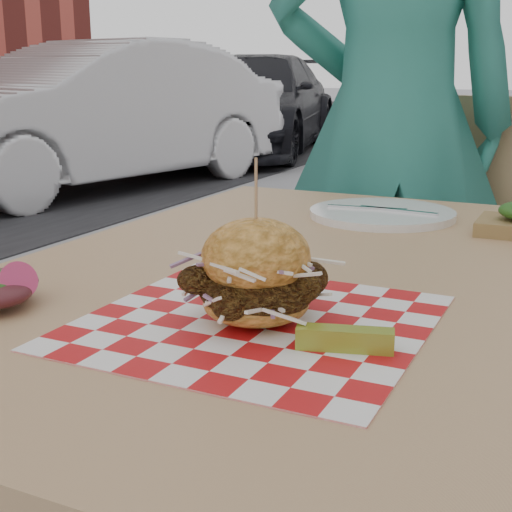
# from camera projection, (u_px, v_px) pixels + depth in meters

# --- Properties ---
(diner) EXTENTS (0.75, 0.62, 1.77)m
(diner) POSITION_uv_depth(u_px,v_px,m) (392.00, 123.00, 1.84)
(diner) COLOR teal
(diner) RESTS_ON ground
(car_white) EXTENTS (2.18, 4.08, 1.28)m
(car_white) POSITION_uv_depth(u_px,v_px,m) (90.00, 115.00, 6.18)
(car_white) COLOR silver
(car_white) RESTS_ON ground
(car_dark) EXTENTS (2.56, 4.47, 1.22)m
(car_dark) POSITION_uv_depth(u_px,v_px,m) (251.00, 104.00, 8.98)
(car_dark) COLOR black
(car_dark) RESTS_ON ground
(patio_table) EXTENTS (0.80, 1.20, 0.75)m
(patio_table) POSITION_uv_depth(u_px,v_px,m) (307.00, 318.00, 1.02)
(patio_table) COLOR tan
(patio_table) RESTS_ON ground
(patio_chair) EXTENTS (0.50, 0.50, 0.95)m
(patio_chair) POSITION_uv_depth(u_px,v_px,m) (454.00, 243.00, 1.97)
(patio_chair) COLOR tan
(patio_chair) RESTS_ON ground
(paper_liner) EXTENTS (0.36, 0.36, 0.00)m
(paper_liner) POSITION_uv_depth(u_px,v_px,m) (256.00, 321.00, 0.78)
(paper_liner) COLOR red
(paper_liner) RESTS_ON patio_table
(sandwich) EXTENTS (0.16, 0.16, 0.18)m
(sandwich) POSITION_uv_depth(u_px,v_px,m) (256.00, 277.00, 0.76)
(sandwich) COLOR gold
(sandwich) RESTS_ON paper_liner
(pickle_spear) EXTENTS (0.10, 0.05, 0.02)m
(pickle_spear) POSITION_uv_depth(u_px,v_px,m) (345.00, 339.00, 0.69)
(pickle_spear) COLOR olive
(pickle_spear) RESTS_ON paper_liner
(place_setting) EXTENTS (0.27, 0.27, 0.02)m
(place_setting) POSITION_uv_depth(u_px,v_px,m) (382.00, 214.00, 1.33)
(place_setting) COLOR white
(place_setting) RESTS_ON patio_table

